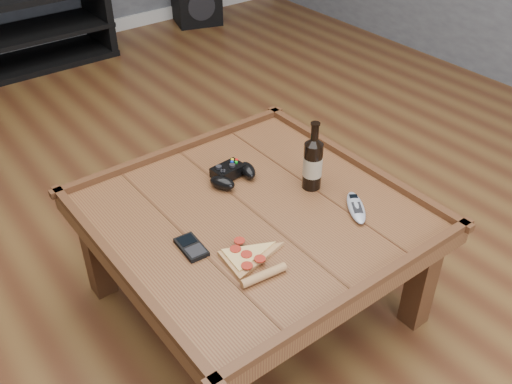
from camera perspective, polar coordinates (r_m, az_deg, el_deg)
ground at (r=2.22m, az=-0.22°, el=-11.12°), size 6.00×6.00×0.00m
baseboard at (r=4.58m, az=-24.16°, el=12.65°), size 5.00×0.02×0.10m
coffee_table at (r=1.95m, az=-0.24°, el=-3.27°), size 1.03×1.03×0.48m
media_console at (r=4.29m, az=-23.84°, el=14.15°), size 1.40×0.45×0.50m
beer_bottle at (r=1.98m, az=5.70°, el=2.99°), size 0.07×0.07×0.26m
game_controller at (r=2.05m, az=-2.42°, el=1.81°), size 0.20×0.14×0.05m
pizza_slice at (r=1.72m, az=-0.71°, el=-6.77°), size 0.19×0.28×0.03m
smartphone at (r=1.78m, az=-6.49°, el=-5.49°), size 0.07×0.12×0.02m
remote_control at (r=1.94m, az=9.97°, el=-1.53°), size 0.14×0.18×0.03m
subwoofer at (r=4.92m, az=-6.03°, el=18.52°), size 0.44×0.44×0.35m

